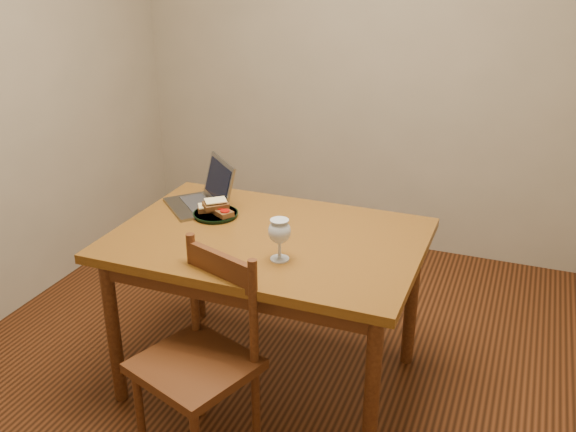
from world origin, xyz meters
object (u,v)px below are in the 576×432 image
(table, at_px, (268,254))
(milk_glass, at_px, (280,240))
(chair, at_px, (199,351))
(laptop, at_px, (205,194))
(plate, at_px, (216,214))

(table, relative_size, milk_glass, 7.50)
(chair, distance_m, milk_glass, 0.52)
(milk_glass, bearing_deg, laptop, 143.70)
(plate, relative_size, milk_glass, 1.18)
(milk_glass, bearing_deg, plate, 145.83)
(plate, bearing_deg, table, -19.23)
(plate, xyz_separation_m, milk_glass, (0.43, -0.29, 0.08))
(table, height_order, milk_glass, milk_glass)
(milk_glass, height_order, laptop, laptop)
(chair, xyz_separation_m, plate, (-0.23, 0.62, 0.28))
(table, relative_size, plate, 6.34)
(plate, bearing_deg, chair, -69.27)
(chair, bearing_deg, milk_glass, 78.08)
(table, distance_m, plate, 0.33)
(laptop, bearing_deg, table, 16.28)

